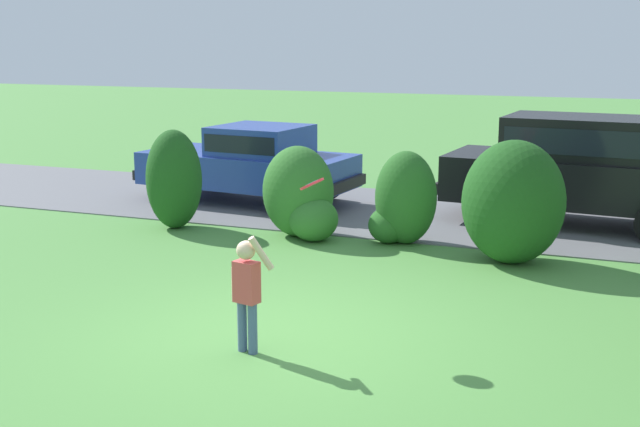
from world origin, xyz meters
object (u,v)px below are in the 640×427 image
Objects in this scene: parked_suv at (579,165)px; frisbee at (312,184)px; parked_sedan at (252,161)px; child_thrower at (247,287)px.

frisbee is (-2.32, -6.79, 0.63)m from parked_suv.
parked_suv is at bearing 71.13° from frisbee.
parked_sedan is at bearing 120.73° from frisbee.
frisbee reaches higher than parked_sedan.
parked_suv reaches higher than child_thrower.
child_thrower is (3.44, -7.26, -0.13)m from parked_sedan.
parked_suv is 17.23× the size of frisbee.
frisbee is at bearing -59.27° from parked_sedan.
parked_suv is (6.20, 0.26, 0.23)m from parked_sedan.
parked_suv is 7.20m from frisbee.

